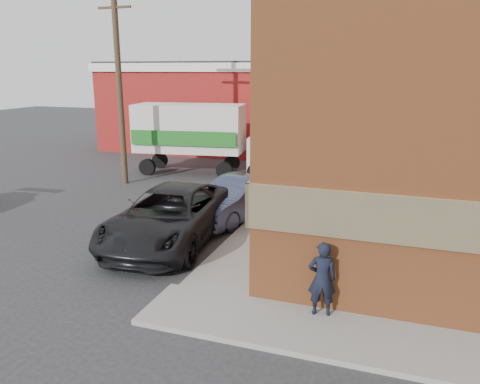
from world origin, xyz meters
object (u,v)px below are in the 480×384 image
Objects in this scene: utility_pole at (119,79)px; man at (322,279)px; suv_a at (170,216)px; sedan at (237,199)px; box_truck at (203,134)px; warehouse at (235,106)px.

man is at bearing -40.90° from utility_pole.
sedan is at bearing 63.26° from suv_a.
utility_pole reaches higher than suv_a.
sedan is 0.62× the size of box_truck.
man is (10.68, -9.25, -3.81)m from utility_pole.
suv_a is (4.03, -17.15, -1.98)m from warehouse.
utility_pole is at bearing -97.77° from warehouse.
utility_pole is 1.50× the size of suv_a.
sedan is at bearing -68.68° from man.
sedan is at bearing -65.98° from box_truck.
box_truck is at bearing -82.11° from warehouse.
utility_pole is 4.92m from box_truck.
sedan is 0.75× the size of suv_a.
warehouse reaches higher than man.
man is at bearing -65.22° from box_truck.
box_truck reaches higher than sedan.
utility_pole reaches higher than box_truck.
warehouse is 11.27m from utility_pole.
utility_pole is 8.49m from sedan.
sedan is 7.79m from box_truck.
warehouse is 3.61× the size of sedan.
utility_pole is 14.63m from man.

